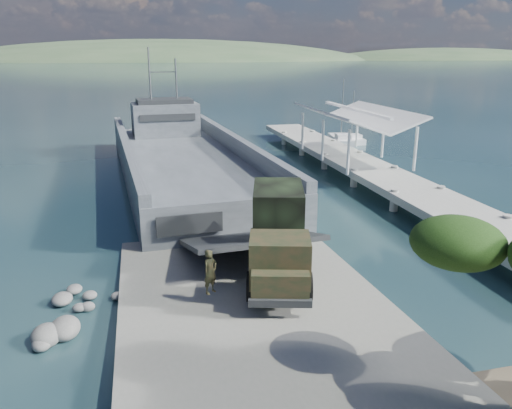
{
  "coord_description": "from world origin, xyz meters",
  "views": [
    {
      "loc": [
        -3.87,
        -16.85,
        9.53
      ],
      "look_at": [
        1.6,
        6.0,
        2.31
      ],
      "focal_mm": 35.0,
      "sensor_mm": 36.0,
      "label": 1
    }
  ],
  "objects_px": {
    "military_truck": "(278,234)",
    "soldier": "(211,281)",
    "sailboat_near": "(341,140)",
    "pier": "(359,157)",
    "landing_craft": "(184,166)",
    "sailboat_far": "(352,139)"
  },
  "relations": [
    {
      "from": "military_truck",
      "to": "soldier",
      "type": "relative_size",
      "value": 4.5
    },
    {
      "from": "military_truck",
      "to": "sailboat_near",
      "type": "distance_m",
      "value": 34.81
    },
    {
      "from": "soldier",
      "to": "sailboat_near",
      "type": "relative_size",
      "value": 0.24
    },
    {
      "from": "pier",
      "to": "soldier",
      "type": "xyz_separation_m",
      "value": [
        -14.58,
        -18.83,
        -0.24
      ]
    },
    {
      "from": "landing_craft",
      "to": "military_truck",
      "type": "bearing_deg",
      "value": -87.99
    },
    {
      "from": "military_truck",
      "to": "sailboat_far",
      "type": "xyz_separation_m",
      "value": [
        17.45,
        31.64,
        -1.9
      ]
    },
    {
      "from": "pier",
      "to": "sailboat_far",
      "type": "bearing_deg",
      "value": 67.81
    },
    {
      "from": "landing_craft",
      "to": "pier",
      "type": "bearing_deg",
      "value": -16.71
    },
    {
      "from": "military_truck",
      "to": "soldier",
      "type": "distance_m",
      "value": 3.88
    },
    {
      "from": "soldier",
      "to": "sailboat_far",
      "type": "height_order",
      "value": "sailboat_far"
    },
    {
      "from": "sailboat_near",
      "to": "military_truck",
      "type": "bearing_deg",
      "value": -107.04
    },
    {
      "from": "pier",
      "to": "soldier",
      "type": "height_order",
      "value": "pier"
    },
    {
      "from": "landing_craft",
      "to": "sailboat_near",
      "type": "height_order",
      "value": "landing_craft"
    },
    {
      "from": "pier",
      "to": "soldier",
      "type": "bearing_deg",
      "value": -127.76
    },
    {
      "from": "landing_craft",
      "to": "sailboat_near",
      "type": "relative_size",
      "value": 5.21
    },
    {
      "from": "landing_craft",
      "to": "soldier",
      "type": "xyz_separation_m",
      "value": [
        -1.16,
        -21.9,
        0.47
      ]
    },
    {
      "from": "soldier",
      "to": "pier",
      "type": "bearing_deg",
      "value": 13.87
    },
    {
      "from": "pier",
      "to": "sailboat_near",
      "type": "xyz_separation_m",
      "value": [
        4.49,
        14.13,
        -1.22
      ]
    },
    {
      "from": "military_truck",
      "to": "soldier",
      "type": "bearing_deg",
      "value": -132.58
    },
    {
      "from": "landing_craft",
      "to": "military_truck",
      "type": "height_order",
      "value": "landing_craft"
    },
    {
      "from": "pier",
      "to": "military_truck",
      "type": "height_order",
      "value": "pier"
    },
    {
      "from": "soldier",
      "to": "sailboat_near",
      "type": "bearing_deg",
      "value": 21.57
    }
  ]
}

